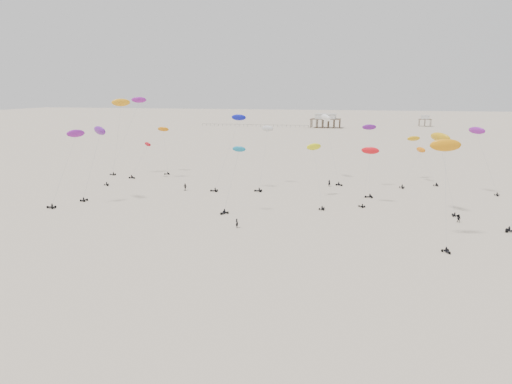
% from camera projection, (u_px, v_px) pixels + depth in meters
% --- Properties ---
extents(ground_plane, '(900.00, 900.00, 0.00)m').
position_uv_depth(ground_plane, '(316.00, 155.00, 208.25)').
color(ground_plane, beige).
extents(pavilion_main, '(21.00, 13.00, 9.80)m').
position_uv_depth(pavilion_main, '(326.00, 122.00, 352.67)').
color(pavilion_main, brown).
rests_on(pavilion_main, ground).
extents(pavilion_small, '(9.00, 7.00, 8.00)m').
position_uv_depth(pavilion_small, '(425.00, 122.00, 366.01)').
color(pavilion_small, brown).
rests_on(pavilion_small, ground).
extents(pier_fence, '(80.20, 0.20, 1.50)m').
position_uv_depth(pier_fence, '(254.00, 125.00, 364.84)').
color(pier_fence, black).
rests_on(pier_fence, ground).
extents(rig_0, '(9.13, 4.75, 17.92)m').
position_uv_depth(rig_0, '(480.00, 140.00, 128.70)').
color(rig_0, black).
rests_on(rig_0, ground).
extents(rig_1, '(6.81, 16.22, 17.97)m').
position_uv_depth(rig_1, '(316.00, 160.00, 122.90)').
color(rig_1, black).
rests_on(rig_1, ground).
extents(rig_2, '(6.25, 7.22, 15.25)m').
position_uv_depth(rig_2, '(164.00, 139.00, 163.61)').
color(rig_2, black).
rests_on(rig_2, ground).
extents(rig_3, '(7.88, 14.63, 15.09)m').
position_uv_depth(rig_3, '(415.00, 161.00, 144.41)').
color(rig_3, black).
rests_on(rig_3, ground).
extents(rig_4, '(8.91, 14.33, 21.07)m').
position_uv_depth(rig_4, '(328.00, 128.00, 149.13)').
color(rig_4, black).
rests_on(rig_4, ground).
extents(rig_5, '(9.53, 12.25, 15.93)m').
position_uv_depth(rig_5, '(419.00, 150.00, 148.43)').
color(rig_5, black).
rests_on(rig_5, ground).
extents(rig_6, '(5.74, 10.32, 19.06)m').
position_uv_depth(rig_6, '(446.00, 158.00, 88.13)').
color(rig_6, black).
rests_on(rig_6, ground).
extents(rig_7, '(7.92, 4.32, 11.43)m').
position_uv_depth(rig_7, '(140.00, 160.00, 153.62)').
color(rig_7, black).
rests_on(rig_7, ground).
extents(rig_8, '(7.42, 6.16, 18.38)m').
position_uv_depth(rig_8, '(442.00, 145.00, 108.00)').
color(rig_8, black).
rests_on(rig_8, ground).
extents(rig_9, '(9.08, 6.04, 20.80)m').
position_uv_depth(rig_9, '(231.00, 140.00, 133.81)').
color(rig_9, black).
rests_on(rig_9, ground).
extents(rig_10, '(7.75, 7.57, 18.13)m').
position_uv_depth(rig_10, '(68.00, 157.00, 115.92)').
color(rig_10, black).
rests_on(rig_10, ground).
extents(rig_12, '(4.13, 15.55, 20.56)m').
position_uv_depth(rig_12, '(369.00, 150.00, 133.53)').
color(rig_12, black).
rests_on(rig_12, ground).
extents(rig_13, '(7.20, 4.97, 24.45)m').
position_uv_depth(rig_13, '(120.00, 111.00, 157.05)').
color(rig_13, black).
rests_on(rig_13, ground).
extents(rig_14, '(9.52, 13.33, 26.03)m').
position_uv_depth(rig_14, '(132.00, 118.00, 146.27)').
color(rig_14, black).
rests_on(rig_14, ground).
extents(rig_16, '(8.32, 4.90, 18.73)m').
position_uv_depth(rig_16, '(97.00, 143.00, 120.60)').
color(rig_16, black).
rests_on(rig_16, ground).
extents(rig_17, '(4.59, 6.17, 14.03)m').
position_uv_depth(rig_17, '(369.00, 160.00, 117.76)').
color(rig_17, black).
rests_on(rig_17, ground).
extents(rig_18, '(5.86, 3.64, 15.19)m').
position_uv_depth(rig_18, '(231.00, 182.00, 109.74)').
color(rig_18, black).
rests_on(rig_18, ground).
extents(rig_19, '(4.01, 13.06, 18.46)m').
position_uv_depth(rig_19, '(264.00, 151.00, 139.09)').
color(rig_19, black).
rests_on(rig_19, ground).
extents(spectator_0, '(0.98, 0.94, 2.23)m').
position_uv_depth(spectator_0, '(237.00, 228.00, 99.85)').
color(spectator_0, black).
rests_on(spectator_0, ground).
extents(spectator_1, '(1.15, 1.10, 2.07)m').
position_uv_depth(spectator_1, '(458.00, 223.00, 103.77)').
color(spectator_1, black).
rests_on(spectator_1, ground).
extents(spectator_2, '(1.53, 1.13, 2.32)m').
position_uv_depth(spectator_2, '(185.00, 190.00, 136.37)').
color(spectator_2, black).
rests_on(spectator_2, ground).
extents(spectator_3, '(0.84, 0.58, 2.29)m').
position_uv_depth(spectator_3, '(329.00, 187.00, 141.86)').
color(spectator_3, black).
rests_on(spectator_3, ground).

